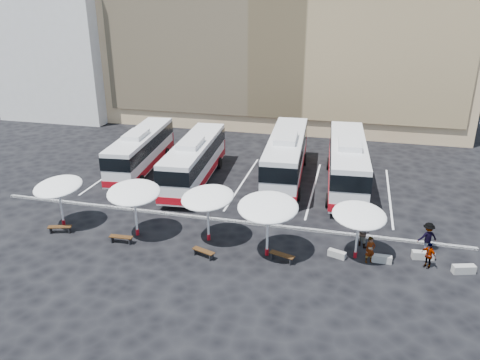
% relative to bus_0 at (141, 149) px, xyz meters
% --- Properties ---
extents(ground, '(120.00, 120.00, 0.00)m').
position_rel_bus_0_xyz_m(ground, '(9.62, -8.76, -1.93)').
color(ground, black).
rests_on(ground, ground).
extents(sandstone_building, '(42.00, 18.25, 29.60)m').
position_rel_bus_0_xyz_m(sandstone_building, '(9.62, 23.11, 10.69)').
color(sandstone_building, tan).
rests_on(sandstone_building, ground).
extents(apartment_block, '(14.00, 14.00, 18.00)m').
position_rel_bus_0_xyz_m(apartment_block, '(-18.38, 19.24, 7.07)').
color(apartment_block, silver).
rests_on(apartment_block, ground).
extents(curb_divider, '(34.00, 0.25, 0.15)m').
position_rel_bus_0_xyz_m(curb_divider, '(9.62, -8.26, -1.86)').
color(curb_divider, black).
rests_on(curb_divider, ground).
extents(bay_lines, '(24.15, 12.00, 0.01)m').
position_rel_bus_0_xyz_m(bay_lines, '(9.62, -0.76, -1.93)').
color(bay_lines, white).
rests_on(bay_lines, ground).
extents(bus_0, '(3.69, 12.11, 3.78)m').
position_rel_bus_0_xyz_m(bus_0, '(0.00, 0.00, 0.00)').
color(bus_0, white).
rests_on(bus_0, ground).
extents(bus_1, '(3.53, 12.58, 3.94)m').
position_rel_bus_0_xyz_m(bus_1, '(5.66, -1.66, 0.08)').
color(bus_1, white).
rests_on(bus_1, ground).
extents(bus_2, '(3.72, 13.50, 4.24)m').
position_rel_bus_0_xyz_m(bus_2, '(13.01, 0.83, 0.23)').
color(bus_2, white).
rests_on(bus_2, ground).
extents(bus_3, '(3.74, 13.53, 4.25)m').
position_rel_bus_0_xyz_m(bus_3, '(18.12, 0.44, 0.24)').
color(bus_3, white).
rests_on(bus_3, ground).
extents(sunshade_0, '(3.91, 3.94, 3.39)m').
position_rel_bus_0_xyz_m(sunshade_0, '(-0.52, -11.59, 0.95)').
color(sunshade_0, white).
rests_on(sunshade_0, ground).
extents(sunshade_1, '(4.37, 4.40, 3.59)m').
position_rel_bus_0_xyz_m(sunshade_1, '(5.07, -11.64, 1.12)').
color(sunshade_1, white).
rests_on(sunshade_1, ground).
extents(sunshade_2, '(4.42, 4.45, 3.52)m').
position_rel_bus_0_xyz_m(sunshade_2, '(9.87, -11.14, 1.06)').
color(sunshade_2, white).
rests_on(sunshade_2, ground).
extents(sunshade_3, '(3.85, 3.90, 3.80)m').
position_rel_bus_0_xyz_m(sunshade_3, '(13.91, -12.08, 1.29)').
color(sunshade_3, white).
rests_on(sunshade_3, ground).
extents(sunshade_4, '(4.11, 4.14, 3.34)m').
position_rel_bus_0_xyz_m(sunshade_4, '(19.17, -11.06, 0.91)').
color(sunshade_4, white).
rests_on(sunshade_4, ground).
extents(wood_bench_0, '(1.59, 0.85, 0.47)m').
position_rel_bus_0_xyz_m(wood_bench_0, '(-0.09, -12.63, -1.57)').
color(wood_bench_0, '#321C0B').
rests_on(wood_bench_0, ground).
extents(wood_bench_1, '(1.55, 0.49, 0.47)m').
position_rel_bus_0_xyz_m(wood_bench_1, '(4.54, -12.89, -1.57)').
color(wood_bench_1, '#321C0B').
rests_on(wood_bench_1, ground).
extents(wood_bench_2, '(1.53, 0.88, 0.46)m').
position_rel_bus_0_xyz_m(wood_bench_2, '(10.22, -13.25, -1.58)').
color(wood_bench_2, '#321C0B').
rests_on(wood_bench_2, ground).
extents(wood_bench_3, '(1.61, 0.86, 0.48)m').
position_rel_bus_0_xyz_m(wood_bench_3, '(14.92, -12.57, -1.57)').
color(wood_bench_3, '#321C0B').
rests_on(wood_bench_3, ground).
extents(conc_bench_0, '(1.16, 0.71, 0.41)m').
position_rel_bus_0_xyz_m(conc_bench_0, '(18.09, -11.28, -1.73)').
color(conc_bench_0, gray).
rests_on(conc_bench_0, ground).
extents(conc_bench_1, '(1.17, 0.40, 0.44)m').
position_rel_bus_0_xyz_m(conc_bench_1, '(20.71, -11.22, -1.71)').
color(conc_bench_1, gray).
rests_on(conc_bench_1, ground).
extents(conc_bench_2, '(1.33, 0.59, 0.48)m').
position_rel_bus_0_xyz_m(conc_bench_2, '(23.14, -10.21, -1.69)').
color(conc_bench_2, gray).
rests_on(conc_bench_2, ground).
extents(conc_bench_3, '(1.35, 0.77, 0.48)m').
position_rel_bus_0_xyz_m(conc_bench_3, '(25.24, -11.27, -1.69)').
color(conc_bench_3, gray).
rests_on(conc_bench_3, ground).
extents(passenger_0, '(0.73, 0.63, 1.68)m').
position_rel_bus_0_xyz_m(passenger_0, '(19.99, -11.40, -1.09)').
color(passenger_0, black).
rests_on(passenger_0, ground).
extents(passenger_1, '(1.16, 1.14, 1.88)m').
position_rel_bus_0_xyz_m(passenger_1, '(19.61, -9.46, -0.99)').
color(passenger_1, black).
rests_on(passenger_1, ground).
extents(passenger_2, '(0.96, 0.90, 1.59)m').
position_rel_bus_0_xyz_m(passenger_2, '(23.28, -11.13, -1.14)').
color(passenger_2, black).
rests_on(passenger_2, ground).
extents(passenger_3, '(1.41, 1.11, 1.91)m').
position_rel_bus_0_xyz_m(passenger_3, '(23.41, -9.14, -0.98)').
color(passenger_3, black).
rests_on(passenger_3, ground).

